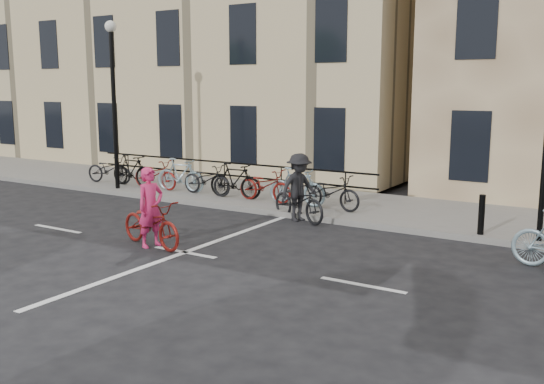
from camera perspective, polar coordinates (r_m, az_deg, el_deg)
The scene contains 8 objects.
ground at distance 12.82m, azimuth -8.18°, elevation -5.66°, with size 120.00×120.00×0.00m, color black.
sidewalk at distance 19.82m, azimuth -5.93°, elevation 0.16°, with size 46.00×4.00×0.15m, color slate.
building_west at distance 28.19m, azimuth -5.45°, elevation 13.42°, with size 20.00×10.00×10.00m, color tan.
lamp_post at distance 20.03m, azimuth -14.73°, elevation 9.81°, with size 0.36×0.36×5.28m.
bollard_east at distance 14.28m, azimuth 19.11°, elevation -2.03°, with size 0.14×0.14×0.90m, color black.
parked_bikes at distance 18.56m, azimuth -6.07°, elevation 1.27°, with size 10.40×1.23×1.05m.
cyclist_pink at distance 13.29m, azimuth -11.31°, elevation -2.54°, with size 2.03×1.06×1.72m.
cyclist_dark at distance 15.52m, azimuth 2.55°, elevation -0.24°, with size 2.07×1.38×1.74m.
Camera 1 is at (7.99, -9.42, 3.43)m, focal length 40.00 mm.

